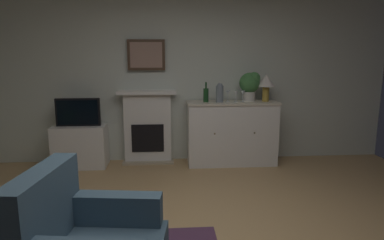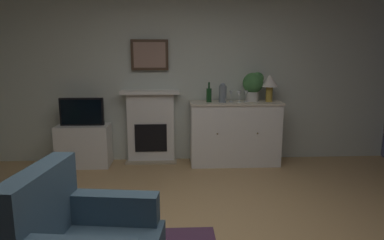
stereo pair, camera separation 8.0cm
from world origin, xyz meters
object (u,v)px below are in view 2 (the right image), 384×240
(wine_bottle, at_px, (209,95))
(wine_glass_left, at_px, (231,94))
(table_lamp, at_px, (270,83))
(tv_set, at_px, (82,112))
(fireplace_unit, at_px, (151,126))
(wine_glass_center, at_px, (239,94))
(wine_glass_right, at_px, (246,93))
(vase_decorative, at_px, (223,93))
(potted_plant_small, at_px, (254,84))
(sideboard_cabinet, at_px, (235,133))
(framed_picture, at_px, (150,55))
(tv_cabinet, at_px, (84,145))

(wine_bottle, xyz_separation_m, wine_glass_left, (0.33, 0.03, 0.01))
(table_lamp, bearing_deg, tv_set, -179.83)
(fireplace_unit, height_order, wine_glass_center, wine_glass_center)
(wine_glass_left, bearing_deg, wine_glass_center, -27.92)
(wine_glass_center, xyz_separation_m, wine_glass_right, (0.11, 0.06, 0.00))
(table_lamp, height_order, vase_decorative, table_lamp)
(potted_plant_small, bearing_deg, tv_set, -178.77)
(wine_glass_center, relative_size, wine_glass_right, 1.00)
(fireplace_unit, bearing_deg, sideboard_cabinet, -8.04)
(vase_decorative, height_order, potted_plant_small, potted_plant_small)
(sideboard_cabinet, height_order, potted_plant_small, potted_plant_small)
(wine_bottle, xyz_separation_m, wine_glass_right, (0.55, 0.03, 0.01))
(wine_glass_center, xyz_separation_m, potted_plant_small, (0.23, 0.10, 0.13))
(framed_picture, bearing_deg, sideboard_cabinet, -10.06)
(fireplace_unit, distance_m, wine_bottle, 1.02)
(wine_bottle, relative_size, wine_glass_right, 1.76)
(fireplace_unit, bearing_deg, wine_glass_left, -8.19)
(sideboard_cabinet, xyz_separation_m, vase_decorative, (-0.20, -0.05, 0.61))
(framed_picture, relative_size, potted_plant_small, 1.28)
(wine_glass_right, bearing_deg, wine_glass_center, -151.72)
(wine_glass_center, distance_m, potted_plant_small, 0.28)
(table_lamp, distance_m, tv_cabinet, 2.88)
(wine_glass_left, xyz_separation_m, tv_set, (-2.16, -0.01, -0.25))
(wine_bottle, bearing_deg, framed_picture, 164.31)
(framed_picture, xyz_separation_m, sideboard_cabinet, (1.25, -0.22, -1.15))
(sideboard_cabinet, height_order, tv_cabinet, sideboard_cabinet)
(vase_decorative, relative_size, potted_plant_small, 0.65)
(table_lamp, xyz_separation_m, wine_glass_left, (-0.56, 0.01, -0.16))
(wine_glass_center, height_order, tv_set, wine_glass_center)
(table_lamp, xyz_separation_m, tv_set, (-2.73, -0.01, -0.41))
(fireplace_unit, height_order, table_lamp, table_lamp)
(sideboard_cabinet, height_order, wine_bottle, wine_bottle)
(sideboard_cabinet, bearing_deg, vase_decorative, -165.72)
(wine_glass_left, xyz_separation_m, wine_glass_center, (0.11, -0.06, 0.00))
(fireplace_unit, distance_m, table_lamp, 1.89)
(tv_set, relative_size, potted_plant_small, 1.44)
(framed_picture, relative_size, wine_bottle, 1.90)
(wine_glass_center, distance_m, tv_set, 2.29)
(fireplace_unit, relative_size, tv_set, 1.77)
(fireplace_unit, distance_m, wine_glass_left, 1.31)
(framed_picture, xyz_separation_m, tv_cabinet, (-0.97, -0.21, -1.31))
(table_lamp, bearing_deg, fireplace_unit, 174.22)
(wine_glass_left, xyz_separation_m, tv_cabinet, (-2.16, 0.01, -0.76))
(table_lamp, distance_m, wine_bottle, 0.91)
(wine_bottle, relative_size, tv_cabinet, 0.39)
(wine_glass_center, relative_size, vase_decorative, 0.59)
(wine_glass_left, relative_size, tv_set, 0.27)
(wine_glass_right, bearing_deg, wine_glass_left, -179.77)
(framed_picture, height_order, tv_cabinet, framed_picture)
(wine_glass_right, xyz_separation_m, tv_cabinet, (-2.38, 0.01, -0.76))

